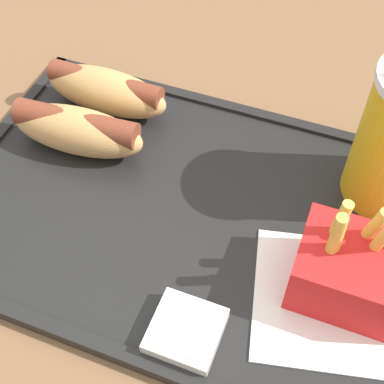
{
  "coord_description": "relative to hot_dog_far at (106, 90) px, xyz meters",
  "views": [
    {
      "loc": [
        0.15,
        -0.29,
        1.16
      ],
      "look_at": [
        0.04,
        -0.01,
        0.79
      ],
      "focal_mm": 50.0,
      "sensor_mm": 36.0,
      "label": 1
    }
  ],
  "objects": [
    {
      "name": "hot_dog_far",
      "position": [
        0.0,
        0.0,
        0.0
      ],
      "size": [
        0.14,
        0.05,
        0.05
      ],
      "color": "tan",
      "rests_on": "food_tray"
    },
    {
      "name": "food_tray",
      "position": [
        0.14,
        -0.1,
        -0.03
      ],
      "size": [
        0.46,
        0.31,
        0.01
      ],
      "color": "black",
      "rests_on": "dining_table"
    },
    {
      "name": "hot_dog_near",
      "position": [
        -0.0,
        -0.06,
        0.0
      ],
      "size": [
        0.14,
        0.06,
        0.05
      ],
      "color": "tan",
      "rests_on": "food_tray"
    },
    {
      "name": "fries_carton",
      "position": [
        0.28,
        -0.13,
        0.0
      ],
      "size": [
        0.09,
        0.07,
        0.1
      ],
      "color": "red",
      "rests_on": "food_tray"
    },
    {
      "name": "paper_napkin",
      "position": [
        0.28,
        -0.14,
        -0.03
      ],
      "size": [
        0.17,
        0.15,
        0.0
      ],
      "color": "white",
      "rests_on": "food_tray"
    },
    {
      "name": "dining_table",
      "position": [
        0.1,
        -0.09,
        -0.41
      ],
      "size": [
        1.15,
        0.98,
        0.75
      ],
      "color": "brown",
      "rests_on": "ground_plane"
    },
    {
      "name": "sauce_cup_mayo",
      "position": [
        0.17,
        -0.21,
        -0.02
      ],
      "size": [
        0.05,
        0.05,
        0.02
      ],
      "color": "silver",
      "rests_on": "food_tray"
    }
  ]
}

